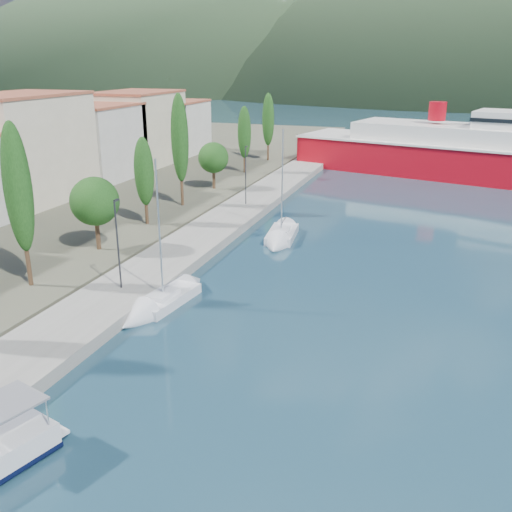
% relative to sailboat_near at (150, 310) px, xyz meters
% --- Properties ---
extents(ground, '(1400.00, 1400.00, 0.00)m').
position_rel_sailboat_near_xyz_m(ground, '(6.00, 109.31, -0.29)').
color(ground, '#204254').
extents(quay, '(5.00, 88.00, 0.80)m').
position_rel_sailboat_near_xyz_m(quay, '(-3.00, 15.31, 0.11)').
color(quay, gray).
rests_on(quay, ground).
extents(town_buildings, '(9.20, 69.20, 11.30)m').
position_rel_sailboat_near_xyz_m(town_buildings, '(-26.00, 26.22, 5.28)').
color(town_buildings, beige).
rests_on(town_buildings, land_strip).
extents(tree_row, '(3.90, 63.95, 11.50)m').
position_rel_sailboat_near_xyz_m(tree_row, '(-9.30, 19.82, 5.61)').
color(tree_row, '#47301E').
rests_on(tree_row, land_strip).
extents(lamp_posts, '(0.15, 46.58, 6.06)m').
position_rel_sailboat_near_xyz_m(lamp_posts, '(-3.00, 2.64, 3.79)').
color(lamp_posts, '#2D2D33').
rests_on(lamp_posts, quay).
extents(sailboat_near, '(3.08, 7.57, 10.57)m').
position_rel_sailboat_near_xyz_m(sailboat_near, '(0.00, 0.00, 0.00)').
color(sailboat_near, silver).
rests_on(sailboat_near, ground).
extents(sailboat_mid, '(3.20, 7.49, 10.67)m').
position_rel_sailboat_near_xyz_m(sailboat_mid, '(3.59, 16.43, 0.01)').
color(sailboat_mid, silver).
rests_on(sailboat_mid, ground).
extents(ferry, '(53.22, 23.34, 10.35)m').
position_rel_sailboat_near_xyz_m(ferry, '(21.81, 52.50, 2.86)').
color(ferry, '#A70714').
rests_on(ferry, ground).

